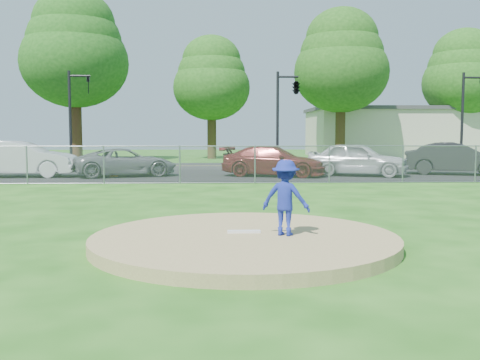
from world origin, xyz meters
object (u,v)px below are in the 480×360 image
object	(u,v)px
commercial_building	(403,132)
traffic_signal_right	(466,111)
tree_right	(341,60)
pitcher	(286,198)
parked_car_gray	(126,162)
parked_car_pearl	(357,159)
traffic_signal_center	(294,89)
traffic_cone	(114,168)
tree_far_right	(464,73)
parked_car_white	(21,159)
traffic_signal_left	(74,110)
tree_left	(75,49)
parked_car_darkred	(273,161)
tree_center	(212,78)
parked_car_charcoal	(455,158)

from	to	relation	value
commercial_building	traffic_signal_right	distance (m)	16.14
tree_right	pitcher	xyz separation A→B (m)	(-8.28, -32.06, -6.79)
parked_car_gray	traffic_signal_right	bearing A→B (deg)	-90.19
parked_car_gray	parked_car_pearl	size ratio (longest dim) A/B	1.00
traffic_signal_center	traffic_cone	distance (m)	12.02
tree_far_right	parked_car_gray	size ratio (longest dim) A/B	2.30
pitcher	parked_car_white	distance (m)	18.75
parked_car_pearl	traffic_cone	bearing A→B (deg)	111.58
traffic_signal_center	parked_car_pearl	xyz separation A→B (m)	(2.15, -6.30, -3.81)
traffic_signal_left	parked_car_white	size ratio (longest dim) A/B	1.11
tree_far_right	pitcher	xyz separation A→B (m)	(-19.28, -35.06, -6.20)
tree_left	traffic_signal_right	bearing A→B (deg)	-19.63
parked_car_darkred	tree_center	bearing A→B (deg)	27.35
traffic_cone	traffic_signal_left	bearing A→B (deg)	118.45
commercial_building	tree_right	distance (m)	10.73
parked_car_pearl	parked_car_gray	bearing A→B (deg)	110.61
traffic_signal_center	pitcher	world-z (taller)	traffic_signal_center
commercial_building	parked_car_gray	xyz separation A→B (m)	(-20.79, -22.19, -1.50)
parked_car_white	parked_car_charcoal	xyz separation A→B (m)	(20.64, 0.65, -0.04)
parked_car_white	parked_car_gray	world-z (taller)	parked_car_white
traffic_signal_center	parked_car_gray	world-z (taller)	traffic_signal_center
tree_center	parked_car_gray	size ratio (longest dim) A/B	2.11
tree_far_right	pitcher	size ratio (longest dim) A/B	8.09
parked_car_gray	traffic_signal_center	bearing A→B (deg)	-72.96
tree_center	parked_car_pearl	bearing A→B (deg)	-68.76
traffic_signal_right	parked_car_gray	world-z (taller)	traffic_signal_right
tree_left	parked_car_pearl	size ratio (longest dim) A/B	2.68
pitcher	parked_car_darkred	size ratio (longest dim) A/B	0.27
traffic_signal_center	parked_car_darkred	xyz separation A→B (m)	(-1.86, -6.45, -3.90)
traffic_signal_right	parked_car_charcoal	distance (m)	7.03
parked_car_pearl	commercial_building	bearing A→B (deg)	-2.70
tree_right	traffic_signal_right	bearing A→B (deg)	-62.36
tree_center	traffic_cone	xyz separation A→B (m)	(-4.31, -18.38, -6.07)
traffic_cone	tree_right	bearing A→B (deg)	48.87
tree_far_right	parked_car_pearl	bearing A→B (deg)	-125.73
traffic_signal_center	parked_car_gray	bearing A→B (deg)	-144.73
tree_left	traffic_signal_right	size ratio (longest dim) A/B	2.24
tree_left	traffic_signal_center	size ratio (longest dim) A/B	2.24
traffic_signal_right	parked_car_white	xyz separation A→B (m)	(-23.80, -6.38, -2.52)
tree_far_right	parked_car_pearl	size ratio (longest dim) A/B	2.30
tree_right	traffic_cone	xyz separation A→B (m)	(-14.31, -16.38, -7.25)
tree_left	tree_right	distance (m)	20.03
tree_center	parked_car_gray	xyz separation A→B (m)	(-3.79, -18.19, -5.81)
traffic_signal_left	pitcher	xyz separation A→B (m)	(9.48, -22.06, -2.50)
tree_right	parked_car_gray	size ratio (longest dim) A/B	2.49
commercial_building	tree_left	xyz separation A→B (m)	(-27.00, -7.00, 6.08)
tree_far_right	parked_car_gray	xyz separation A→B (m)	(-24.79, -19.19, -6.40)
traffic_signal_left	tree_left	bearing A→B (deg)	103.96
tree_left	tree_center	size ratio (longest dim) A/B	1.27
tree_left	parked_car_darkred	size ratio (longest dim) A/B	2.59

